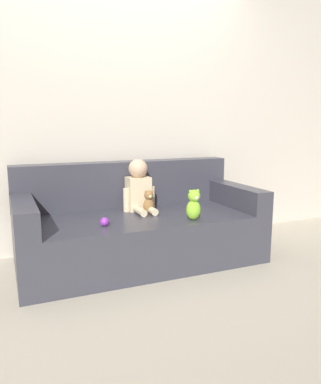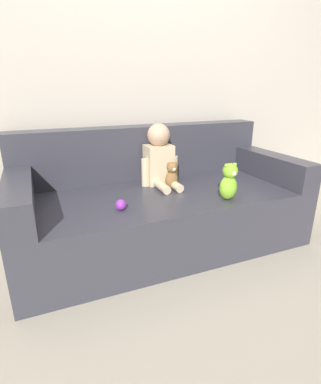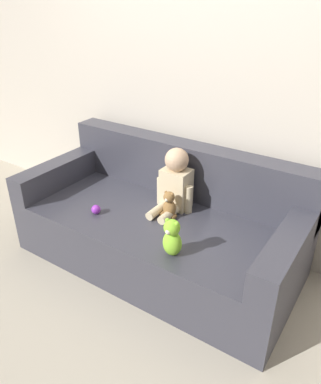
% 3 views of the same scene
% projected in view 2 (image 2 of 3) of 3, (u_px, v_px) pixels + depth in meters
% --- Properties ---
extents(ground_plane, '(12.00, 12.00, 0.00)m').
position_uv_depth(ground_plane, '(162.00, 241.00, 2.24)').
color(ground_plane, '#B7AD99').
extents(wall_back, '(8.00, 0.05, 2.60)m').
position_uv_depth(wall_back, '(134.00, 58.00, 2.28)').
color(wall_back, beige).
rests_on(wall_back, ground_plane).
extents(couch, '(1.97, 0.92, 0.81)m').
position_uv_depth(couch, '(159.00, 204.00, 2.19)').
color(couch, '#383842').
rests_on(couch, ground_plane).
extents(person_baby, '(0.28, 0.35, 0.44)m').
position_uv_depth(person_baby, '(160.00, 159.00, 2.19)').
color(person_baby, beige).
rests_on(person_baby, couch).
extents(teddy_bear_brown, '(0.11, 0.09, 0.19)m').
position_uv_depth(teddy_bear_brown, '(172.00, 176.00, 2.12)').
color(teddy_bear_brown, olive).
rests_on(teddy_bear_brown, couch).
extents(plush_toy_side, '(0.12, 0.11, 0.24)m').
position_uv_depth(plush_toy_side, '(229.00, 182.00, 1.90)').
color(plush_toy_side, '#8CD133').
rests_on(plush_toy_side, couch).
extents(toy_ball, '(0.06, 0.06, 0.06)m').
position_uv_depth(toy_ball, '(121.00, 205.00, 1.76)').
color(toy_ball, purple).
rests_on(toy_ball, couch).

